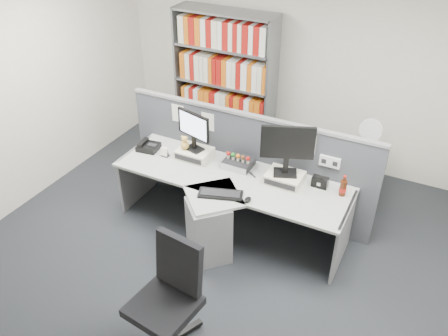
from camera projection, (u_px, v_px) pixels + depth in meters
The scene contains 21 objects.
ground at pixel (196, 273), 4.77m from camera, with size 5.50×5.50×0.00m, color #2B2E33.
room_shell at pixel (188, 118), 3.79m from camera, with size 5.04×5.54×2.72m.
partition at pixel (248, 162), 5.35m from camera, with size 3.00×0.08×1.27m.
desk at pixel (222, 206), 4.97m from camera, with size 2.60×1.20×0.72m.
monitor_riser_left at pixel (194, 153), 5.29m from camera, with size 0.38×0.31×0.10m.
monitor_riser_right at pixel (285, 178), 4.87m from camera, with size 0.38×0.31×0.10m.
monitor_left at pixel (193, 128), 5.11m from camera, with size 0.45×0.19×0.46m.
monitor_right at pixel (287, 146), 4.66m from camera, with size 0.53×0.25×0.56m.
desktop_pc at pixel (239, 163), 5.13m from camera, with size 0.31×0.28×0.08m.
figurines at pixel (238, 157), 5.06m from camera, with size 0.29×0.05×0.09m.
keyboard at pixel (221, 194), 4.69m from camera, with size 0.48×0.30×0.03m.
mouse at pixel (248, 200), 4.60m from camera, with size 0.06×0.10×0.04m, color black.
desk_phone at pixel (148, 146), 5.44m from camera, with size 0.27×0.25×0.10m.
desk_calendar at pixel (165, 152), 5.30m from camera, with size 0.09×0.07×0.11m.
plush_toy at pixel (185, 144), 5.23m from camera, with size 0.10×0.10×0.17m.
speaker at pixel (320, 182), 4.79m from camera, with size 0.17×0.09×0.11m, color black.
cola_bottle at pixel (343, 188), 4.65m from camera, with size 0.07×0.07×0.23m.
shelving_unit at pixel (225, 86), 6.40m from camera, with size 1.41×0.40×2.00m.
filing_cabinet at pixel (362, 178), 5.61m from camera, with size 0.45×0.61×0.70m.
desk_fan at pixel (371, 132), 5.27m from camera, with size 0.27×0.16×0.45m.
office_chair at pixel (170, 296), 3.79m from camera, with size 0.69×0.70×1.06m.
Camera 1 is at (1.80, -2.89, 3.53)m, focal length 36.98 mm.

